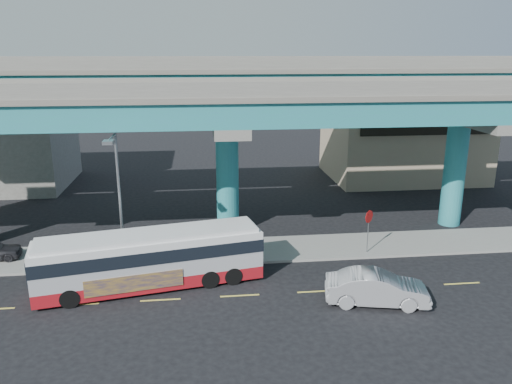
{
  "coord_description": "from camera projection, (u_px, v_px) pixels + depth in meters",
  "views": [
    {
      "loc": [
        -1.84,
        -23.32,
        12.03
      ],
      "look_at": [
        1.34,
        4.0,
        4.27
      ],
      "focal_mm": 35.0,
      "sensor_mm": 36.0,
      "label": 1
    }
  ],
  "objects": [
    {
      "name": "sidewalk",
      "position": [
        232.0,
        251.0,
        31.0
      ],
      "size": [
        70.0,
        4.0,
        0.15
      ],
      "primitive_type": "cube",
      "color": "gray",
      "rests_on": "ground"
    },
    {
      "name": "lane_markings",
      "position": [
        240.0,
        296.0,
        25.48
      ],
      "size": [
        58.0,
        0.12,
        0.01
      ],
      "color": "#D8C64C",
      "rests_on": "ground"
    },
    {
      "name": "transit_bus",
      "position": [
        151.0,
        257.0,
        26.09
      ],
      "size": [
        11.94,
        4.73,
        3.0
      ],
      "rotation": [
        0.0,
        0.0,
        0.19
      ],
      "color": "maroon",
      "rests_on": "ground"
    },
    {
      "name": "street_lamp",
      "position": [
        117.0,
        182.0,
        26.94
      ],
      "size": [
        0.5,
        2.54,
        7.8
      ],
      "color": "gray",
      "rests_on": "sidewalk"
    },
    {
      "name": "stop_sign",
      "position": [
        369.0,
        222.0,
        30.1
      ],
      "size": [
        0.65,
        0.54,
        2.71
      ],
      "rotation": [
        0.0,
        0.0,
        0.3
      ],
      "color": "gray",
      "rests_on": "sidewalk"
    },
    {
      "name": "ground",
      "position": [
        239.0,
        293.0,
        25.77
      ],
      "size": [
        120.0,
        120.0,
        0.0
      ],
      "primitive_type": "plane",
      "color": "black",
      "rests_on": "ground"
    },
    {
      "name": "building_beige",
      "position": [
        402.0,
        142.0,
        48.79
      ],
      "size": [
        14.0,
        10.23,
        7.0
      ],
      "color": "tan",
      "rests_on": "ground"
    },
    {
      "name": "sedan",
      "position": [
        377.0,
        288.0,
        24.49
      ],
      "size": [
        3.8,
        5.72,
        1.65
      ],
      "primitive_type": "imported",
      "rotation": [
        0.0,
        0.0,
        1.36
      ],
      "color": "#A1A1A6",
      "rests_on": "ground"
    },
    {
      "name": "viaduct",
      "position": [
        226.0,
        98.0,
        31.99
      ],
      "size": [
        52.0,
        12.4,
        11.7
      ],
      "color": "teal",
      "rests_on": "ground"
    }
  ]
}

